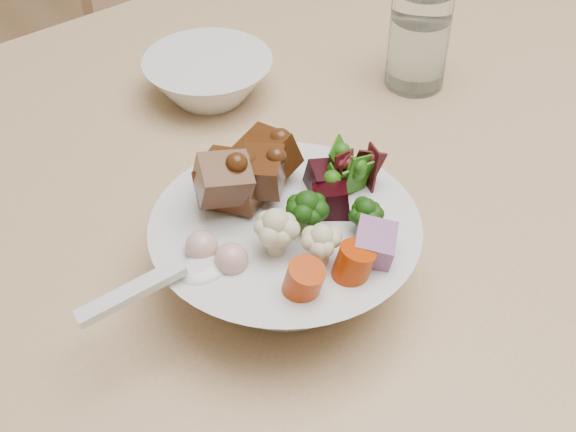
{
  "coord_description": "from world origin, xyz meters",
  "views": [
    {
      "loc": [
        -0.7,
        -0.28,
        1.27
      ],
      "look_at": [
        -0.4,
        0.08,
        0.85
      ],
      "focal_mm": 50.0,
      "sensor_mm": 36.0,
      "label": 1
    }
  ],
  "objects_px": {
    "water_glass": "(418,42)",
    "side_bowl": "(209,78)",
    "dining_table": "(509,166)",
    "food_bowl": "(286,246)",
    "chair_far": "(219,45)"
  },
  "relations": [
    {
      "from": "dining_table",
      "to": "water_glass",
      "type": "height_order",
      "value": "water_glass"
    },
    {
      "from": "dining_table",
      "to": "water_glass",
      "type": "relative_size",
      "value": 15.26
    },
    {
      "from": "chair_far",
      "to": "food_bowl",
      "type": "relative_size",
      "value": 4.13
    },
    {
      "from": "chair_far",
      "to": "side_bowl",
      "type": "distance_m",
      "value": 0.7
    },
    {
      "from": "dining_table",
      "to": "chair_far",
      "type": "bearing_deg",
      "value": 82.48
    },
    {
      "from": "dining_table",
      "to": "chair_far",
      "type": "xyz_separation_m",
      "value": [
        0.1,
        0.74,
        -0.21
      ]
    },
    {
      "from": "water_glass",
      "to": "side_bowl",
      "type": "height_order",
      "value": "water_glass"
    },
    {
      "from": "dining_table",
      "to": "food_bowl",
      "type": "xyz_separation_m",
      "value": [
        -0.35,
        -0.04,
        0.12
      ]
    },
    {
      "from": "dining_table",
      "to": "food_bowl",
      "type": "bearing_deg",
      "value": -173.31
    },
    {
      "from": "chair_far",
      "to": "side_bowl",
      "type": "relative_size",
      "value": 6.41
    },
    {
      "from": "dining_table",
      "to": "side_bowl",
      "type": "height_order",
      "value": "side_bowl"
    },
    {
      "from": "dining_table",
      "to": "side_bowl",
      "type": "distance_m",
      "value": 0.35
    },
    {
      "from": "water_glass",
      "to": "side_bowl",
      "type": "distance_m",
      "value": 0.23
    },
    {
      "from": "food_bowl",
      "to": "water_glass",
      "type": "distance_m",
      "value": 0.33
    },
    {
      "from": "dining_table",
      "to": "side_bowl",
      "type": "relative_size",
      "value": 12.29
    }
  ]
}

